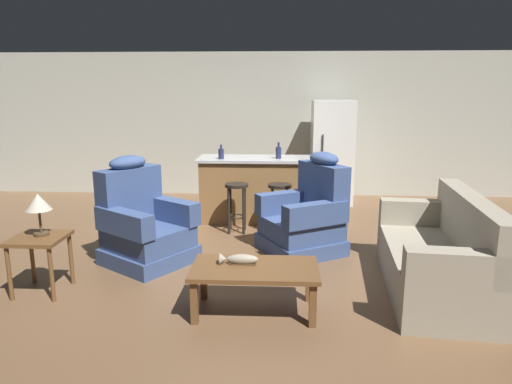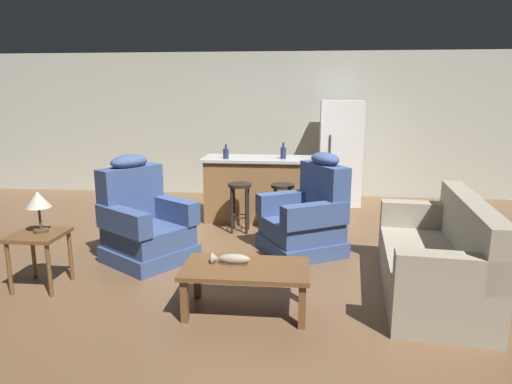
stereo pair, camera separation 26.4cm
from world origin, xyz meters
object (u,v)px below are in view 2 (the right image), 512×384
(bar_stool_left, at_px, (240,198))
(bar_stool_right, at_px, (283,199))
(kitchen_island, at_px, (264,189))
(table_lamp, at_px, (38,201))
(refrigerator, at_px, (340,153))
(recliner_near_island, at_px, (308,218))
(end_table, at_px, (39,243))
(bottle_short_amber, at_px, (283,153))
(fish_figurine, at_px, (231,259))
(bottle_tall_green, at_px, (226,153))
(couch, at_px, (438,260))
(coffee_table, at_px, (246,273))
(recliner_near_lamp, at_px, (144,224))

(bar_stool_left, xyz_separation_m, bar_stool_right, (0.59, 0.00, 0.00))
(kitchen_island, relative_size, bar_stool_right, 2.65)
(table_lamp, bearing_deg, refrigerator, 50.40)
(recliner_near_island, distance_m, kitchen_island, 1.48)
(end_table, relative_size, bottle_short_amber, 2.37)
(table_lamp, bearing_deg, fish_figurine, -8.35)
(bottle_tall_green, distance_m, bottle_short_amber, 0.83)
(bottle_tall_green, bearing_deg, couch, -43.06)
(recliner_near_island, xyz_separation_m, bar_stool_left, (-0.92, 0.71, 0.05))
(coffee_table, height_order, table_lamp, table_lamp)
(bar_stool_left, bearing_deg, recliner_near_island, -37.63)
(couch, distance_m, bar_stool_left, 2.79)
(table_lamp, height_order, kitchen_island, table_lamp)
(coffee_table, height_order, recliner_near_lamp, recliner_near_lamp)
(coffee_table, relative_size, couch, 0.56)
(coffee_table, bearing_deg, end_table, 171.65)
(end_table, bearing_deg, fish_figurine, -7.27)
(recliner_near_island, height_order, table_lamp, recliner_near_island)
(couch, distance_m, kitchen_island, 3.05)
(bar_stool_right, distance_m, bottle_short_amber, 0.79)
(coffee_table, bearing_deg, refrigerator, 75.16)
(bottle_tall_green, bearing_deg, refrigerator, 38.08)
(table_lamp, bearing_deg, bar_stool_left, 49.77)
(table_lamp, height_order, refrigerator, refrigerator)
(recliner_near_island, relative_size, table_lamp, 2.93)
(recliner_near_lamp, xyz_separation_m, bottle_tall_green, (0.69, 1.62, 0.61))
(coffee_table, xyz_separation_m, couch, (1.77, 0.55, -0.02))
(end_table, distance_m, table_lamp, 0.41)
(recliner_near_lamp, bearing_deg, bottle_tall_green, 101.79)
(end_table, xyz_separation_m, bar_stool_left, (1.70, 2.03, 0.01))
(fish_figurine, relative_size, recliner_near_island, 0.28)
(couch, xyz_separation_m, kitchen_island, (-1.86, 2.41, 0.14))
(end_table, bearing_deg, refrigerator, 50.52)
(couch, xyz_separation_m, bottle_tall_green, (-2.41, 2.25, 0.69))
(fish_figurine, height_order, recliner_near_island, recliner_near_island)
(recliner_near_island, relative_size, bottle_short_amber, 5.09)
(recliner_near_island, height_order, kitchen_island, recliner_near_island)
(kitchen_island, xyz_separation_m, refrigerator, (1.20, 1.20, 0.40))
(recliner_near_lamp, xyz_separation_m, end_table, (-0.75, -0.87, 0.04))
(table_lamp, relative_size, kitchen_island, 0.23)
(end_table, height_order, bar_stool_right, bar_stool_right)
(fish_figurine, relative_size, end_table, 0.61)
(coffee_table, distance_m, recliner_near_lamp, 1.77)
(bar_stool_left, xyz_separation_m, refrigerator, (1.48, 1.83, 0.41))
(recliner_near_lamp, relative_size, recliner_near_island, 1.00)
(recliner_near_island, distance_m, bottle_tall_green, 1.77)
(recliner_near_island, xyz_separation_m, kitchen_island, (-0.64, 1.34, 0.06))
(bar_stool_left, xyz_separation_m, bottle_short_amber, (0.56, 0.55, 0.57))
(recliner_near_island, bearing_deg, kitchen_island, -94.22)
(fish_figurine, distance_m, couch, 1.98)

